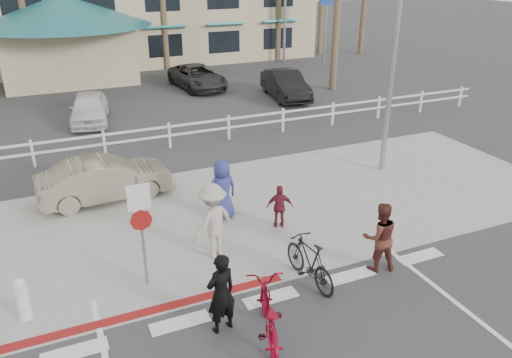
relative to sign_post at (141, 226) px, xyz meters
name	(u,v)px	position (x,y,z in m)	size (l,w,h in m)	color
ground	(283,315)	(2.30, -2.20, -1.45)	(140.00, 140.00, 0.00)	#333335
sidewalk_plaza	(211,218)	(2.30, 2.30, -1.44)	(22.00, 7.00, 0.01)	gray
cross_street	(174,168)	(2.30, 6.30, -1.45)	(40.00, 5.00, 0.01)	#333335
parking_lot	(125,102)	(2.30, 15.80, -1.45)	(50.00, 16.00, 0.01)	#333335
curb_red	(124,318)	(-0.70, -1.00, -1.44)	(7.00, 0.25, 0.02)	maroon
rail_fence	(172,135)	(2.80, 8.30, -0.95)	(29.40, 0.16, 1.00)	silver
sign_post	(141,226)	(0.00, 0.00, 0.00)	(0.50, 0.10, 2.90)	gray
bollard_0	(22,299)	(-2.50, -0.20, -0.97)	(0.26, 0.26, 0.95)	silver
streetlight_0	(396,35)	(8.80, 3.30, 3.05)	(0.60, 2.00, 9.00)	gray
info_sign	(326,22)	(16.30, 19.80, 1.35)	(1.20, 0.16, 5.60)	navy
bike_red	(268,315)	(1.73, -2.67, -0.90)	(0.72, 2.08, 1.09)	maroon
rider_red	(221,293)	(1.02, -2.09, -0.60)	(0.62, 0.41, 1.70)	black
bike_black	(310,261)	(3.32, -1.41, -0.90)	(0.51, 1.82, 1.09)	black
rider_black	(380,237)	(5.05, -1.56, -0.61)	(0.82, 0.64, 1.69)	#54261E
pedestrian_a	(213,221)	(1.75, 0.50, -0.50)	(1.22, 0.70, 1.89)	#B2A799
pedestrian_child	(280,207)	(3.83, 1.12, -0.84)	(0.71, 0.30, 1.21)	maroon
pedestrian_b	(222,190)	(2.62, 2.21, -0.59)	(0.84, 0.55, 1.72)	navy
car_white_sedan	(105,179)	(-0.16, 4.76, -0.81)	(1.36, 3.90, 1.28)	gray
lot_car_2	(89,108)	(0.32, 12.89, -0.80)	(1.53, 3.81, 1.30)	silver
lot_car_3	(285,85)	(10.06, 13.17, -0.74)	(1.50, 4.30, 1.42)	black
lot_car_5	(197,77)	(6.56, 17.03, -0.82)	(2.11, 4.57, 1.27)	#272729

